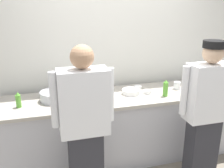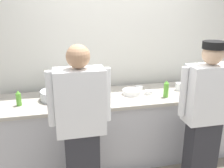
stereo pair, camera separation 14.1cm
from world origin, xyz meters
The scene contains 14 objects.
wall_back centered at (0.00, 0.90, 1.40)m, with size 5.01×0.10×2.80m.
prep_counter centered at (0.00, 0.39, 0.44)m, with size 3.19×0.75×0.89m.
chef_near_left centered at (-0.59, -0.27, 0.87)m, with size 0.61×0.24×1.65m.
chef_center centered at (0.73, -0.30, 0.87)m, with size 0.60×0.24×1.64m.
plate_stack_front centered at (-0.44, 0.26, 0.93)m, with size 0.22×0.22×0.08m.
plate_stack_rear centered at (0.12, 0.40, 0.92)m, with size 0.23×0.23×0.06m.
mixing_bowl_steel centered at (-0.82, 0.43, 0.94)m, with size 0.36×0.36×0.11m, color #B7BABF.
sheet_tray centered at (1.16, 0.41, 0.90)m, with size 0.47×0.30×0.02m, color #B7BABF.
squeeze_bottle_primary centered at (0.51, 0.22, 0.99)m, with size 0.06×0.06×0.21m.
squeeze_bottle_secondary centered at (-1.23, 0.33, 0.97)m, with size 0.06×0.06×0.18m.
ramekin_green_sauce centered at (-0.51, 0.61, 0.91)m, with size 0.11×0.11×0.04m.
ramekin_orange_sauce centered at (0.33, 0.36, 0.91)m, with size 0.09×0.09×0.05m.
ramekin_red_sauce centered at (0.27, 0.56, 0.91)m, with size 0.10×0.10×0.05m.
deli_cup centered at (0.78, 0.42, 0.94)m, with size 0.09×0.09×0.10m, color white.
Camera 1 is at (-0.91, -2.41, 1.98)m, focal length 39.80 mm.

